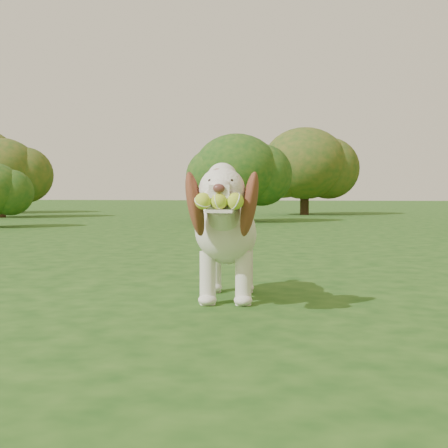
# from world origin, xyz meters

# --- Properties ---
(ground) EXTENTS (80.00, 80.00, 0.00)m
(ground) POSITION_xyz_m (0.00, 0.00, 0.00)
(ground) COLOR #174112
(ground) RESTS_ON ground
(dog) EXTENTS (0.47, 1.18, 0.77)m
(dog) POSITION_xyz_m (-0.36, 0.45, 0.41)
(dog) COLOR white
(dog) RESTS_ON ground
(shrub_i) EXTENTS (2.22, 2.22, 2.30)m
(shrub_i) POSITION_xyz_m (-0.58, 13.59, 1.36)
(shrub_i) COLOR #382314
(shrub_i) RESTS_ON ground
(shrub_e) EXTENTS (1.82, 1.82, 1.88)m
(shrub_e) POSITION_xyz_m (-7.59, 10.63, 1.11)
(shrub_e) COLOR #382314
(shrub_e) RESTS_ON ground
(shrub_b) EXTENTS (1.72, 1.72, 1.78)m
(shrub_b) POSITION_xyz_m (-1.74, 9.41, 1.05)
(shrub_b) COLOR #382314
(shrub_b) RESTS_ON ground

